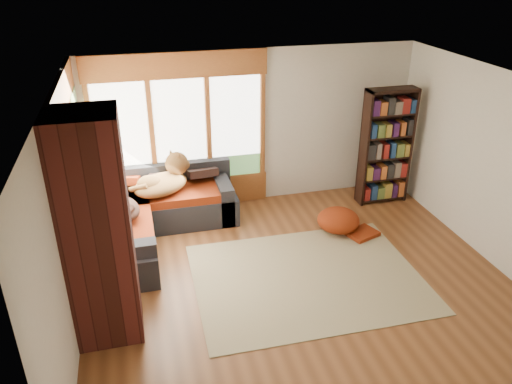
{
  "coord_description": "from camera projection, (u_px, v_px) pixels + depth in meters",
  "views": [
    {
      "loc": [
        -1.9,
        -5.15,
        3.97
      ],
      "look_at": [
        -0.37,
        0.85,
        0.95
      ],
      "focal_mm": 35.0,
      "sensor_mm": 36.0,
      "label": 1
    }
  ],
  "objects": [
    {
      "name": "floor",
      "position": [
        299.0,
        280.0,
        6.65
      ],
      "size": [
        5.5,
        5.5,
        0.0
      ],
      "primitive_type": "plane",
      "color": "brown",
      "rests_on": "ground"
    },
    {
      "name": "ceiling",
      "position": [
        308.0,
        87.0,
        5.51
      ],
      "size": [
        5.5,
        5.5,
        0.0
      ],
      "primitive_type": "plane",
      "color": "white"
    },
    {
      "name": "wall_back",
      "position": [
        253.0,
        128.0,
        8.25
      ],
      "size": [
        5.5,
        0.04,
        2.6
      ],
      "primitive_type": "cube",
      "color": "silver",
      "rests_on": "ground"
    },
    {
      "name": "wall_front",
      "position": [
        407.0,
        328.0,
        3.9
      ],
      "size": [
        5.5,
        0.04,
        2.6
      ],
      "primitive_type": "cube",
      "color": "silver",
      "rests_on": "ground"
    },
    {
      "name": "wall_left",
      "position": [
        65.0,
        220.0,
        5.47
      ],
      "size": [
        0.04,
        5.0,
        2.6
      ],
      "primitive_type": "cube",
      "color": "silver",
      "rests_on": "ground"
    },
    {
      "name": "wall_right",
      "position": [
        497.0,
        170.0,
        6.68
      ],
      "size": [
        0.04,
        5.0,
        2.6
      ],
      "primitive_type": "cube",
      "color": "silver",
      "rests_on": "ground"
    },
    {
      "name": "windows_back",
      "position": [
        181.0,
        132.0,
        7.94
      ],
      "size": [
        2.82,
        0.1,
        1.9
      ],
      "color": "#9A5627",
      "rests_on": "wall_back"
    },
    {
      "name": "windows_left",
      "position": [
        75.0,
        172.0,
        6.5
      ],
      "size": [
        0.1,
        2.62,
        1.9
      ],
      "color": "#9A5627",
      "rests_on": "wall_left"
    },
    {
      "name": "roller_blind",
      "position": [
        77.0,
        123.0,
        7.05
      ],
      "size": [
        0.03,
        0.72,
        0.9
      ],
      "primitive_type": "cube",
      "color": "#6E8E5E",
      "rests_on": "wall_left"
    },
    {
      "name": "brick_chimney",
      "position": [
        97.0,
        231.0,
        5.24
      ],
      "size": [
        0.7,
        0.7,
        2.6
      ],
      "primitive_type": "cube",
      "color": "#471914",
      "rests_on": "ground"
    },
    {
      "name": "sectional_sofa",
      "position": [
        141.0,
        218.0,
        7.56
      ],
      "size": [
        2.2,
        2.2,
        0.8
      ],
      "rotation": [
        0.0,
        0.0,
        0.05
      ],
      "color": "black",
      "rests_on": "ground"
    },
    {
      "name": "area_rug",
      "position": [
        307.0,
        277.0,
        6.69
      ],
      "size": [
        3.03,
        2.33,
        0.01
      ],
      "primitive_type": "cube",
      "rotation": [
        0.0,
        0.0,
        -0.01
      ],
      "color": "beige",
      "rests_on": "ground"
    },
    {
      "name": "bookshelf",
      "position": [
        386.0,
        147.0,
        8.33
      ],
      "size": [
        0.85,
        0.28,
        1.98
      ],
      "color": "black",
      "rests_on": "ground"
    },
    {
      "name": "pouf",
      "position": [
        338.0,
        220.0,
        7.74
      ],
      "size": [
        0.87,
        0.87,
        0.36
      ],
      "primitive_type": "ellipsoid",
      "rotation": [
        0.0,
        0.0,
        -0.42
      ],
      "color": "maroon",
      "rests_on": "area_rug"
    },
    {
      "name": "dog_tan",
      "position": [
        165.0,
        179.0,
        7.63
      ],
      "size": [
        1.06,
        0.94,
        0.52
      ],
      "rotation": [
        0.0,
        0.0,
        0.53
      ],
      "color": "olive",
      "rests_on": "sectional_sofa"
    },
    {
      "name": "dog_brindle",
      "position": [
        120.0,
        204.0,
        6.99
      ],
      "size": [
        0.64,
        0.86,
        0.43
      ],
      "rotation": [
        0.0,
        0.0,
        1.82
      ],
      "color": "black",
      "rests_on": "sectional_sofa"
    },
    {
      "name": "throw_pillows",
      "position": [
        140.0,
        185.0,
        7.49
      ],
      "size": [
        1.98,
        1.68,
        0.45
      ],
      "color": "black",
      "rests_on": "sectional_sofa"
    }
  ]
}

